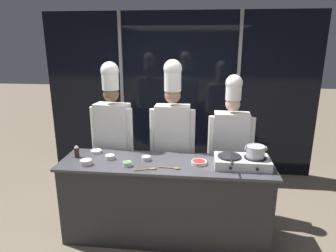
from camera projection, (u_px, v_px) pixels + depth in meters
name	position (u px, v px, depth m)	size (l,w,h in m)	color
ground_plane	(166.00, 235.00, 3.59)	(24.00, 24.00, 0.00)	#7F705B
window_wall_back	(179.00, 96.00, 5.03)	(4.51, 0.09, 2.70)	black
demo_counter	(166.00, 200.00, 3.46)	(2.37, 0.65, 0.94)	#2D2D30
portable_stove	(242.00, 162.00, 3.20)	(0.58, 0.34, 0.12)	silver
frying_pan	(230.00, 154.00, 3.19)	(0.26, 0.44, 0.05)	#232326
stock_pot	(256.00, 151.00, 3.16)	(0.22, 0.20, 0.13)	#B7BABF
squeeze_bottle_soy	(77.00, 151.00, 3.45)	(0.06, 0.06, 0.15)	#332319
prep_bowl_rice	(96.00, 151.00, 3.61)	(0.13, 0.13, 0.03)	silver
prep_bowl_scallions	(127.00, 164.00, 3.22)	(0.09, 0.09, 0.05)	silver
prep_bowl_bell_pepper	(199.00, 162.00, 3.28)	(0.17, 0.17, 0.04)	silver
prep_bowl_chicken	(146.00, 158.00, 3.38)	(0.10, 0.10, 0.05)	silver
prep_bowl_bean_sprouts	(110.00, 157.00, 3.42)	(0.11, 0.11, 0.05)	silver
prep_bowl_onion	(86.00, 162.00, 3.26)	(0.13, 0.13, 0.06)	silver
serving_spoon_slotted	(150.00, 169.00, 3.14)	(0.24, 0.10, 0.02)	olive
serving_spoon_solid	(174.00, 168.00, 3.16)	(0.24, 0.05, 0.02)	olive
chef_head	(113.00, 128.00, 3.81)	(0.56, 0.28, 2.00)	#232326
chef_sous	(172.00, 129.00, 3.74)	(0.56, 0.23, 2.03)	#4C4C51
chef_line	(231.00, 137.00, 3.79)	(0.58, 0.24, 1.85)	#4C4C51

